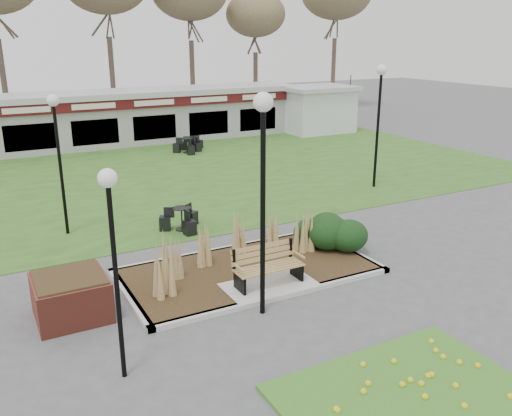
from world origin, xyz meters
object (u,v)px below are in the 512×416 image
bistro_set_a (182,222)px  patio_umbrella (349,106)px  bistro_set_d (187,148)px  service_hut (317,109)px  lamp_post_near_left (112,230)px  lamp_post_far_right (380,99)px  lamp_post_mid_left (57,134)px  bistro_set_c (194,145)px  food_pavilion (89,119)px  brick_planter (71,296)px  lamp_post_near_right (263,157)px  park_bench (267,265)px

bistro_set_a → patio_umbrella: bearing=38.4°
bistro_set_d → service_hut: bearing=13.1°
lamp_post_near_left → lamp_post_far_right: size_ratio=0.80×
lamp_post_mid_left → bistro_set_c: size_ratio=3.21×
bistro_set_c → service_hut: bearing=10.7°
bistro_set_a → bistro_set_d: size_ratio=0.95×
food_pavilion → lamp_post_near_left: (-4.00, -21.63, 1.31)m
bistro_set_a → lamp_post_near_left: bearing=-118.5°
brick_planter → bistro_set_c: brick_planter is taller
lamp_post_far_right → patio_umbrella: size_ratio=2.07×
brick_planter → lamp_post_near_right: 5.10m
food_pavilion → bistro_set_c: 5.97m
park_bench → lamp_post_far_right: size_ratio=0.36×
park_bench → brick_planter: 4.47m
bistro_set_d → patio_umbrella: bearing=10.4°
bistro_set_c → bistro_set_d: 0.77m
lamp_post_near_left → bistro_set_a: bearing=61.5°
lamp_post_far_right → bistro_set_c: lamp_post_far_right is taller
lamp_post_near_right → lamp_post_far_right: 11.29m
lamp_post_near_right → bistro_set_c: lamp_post_near_right is taller
lamp_post_near_right → lamp_post_far_right: lamp_post_near_right is taller
lamp_post_near_right → service_hut: bearing=52.9°
park_bench → bistro_set_c: bearing=74.1°
lamp_post_near_left → lamp_post_near_right: size_ratio=0.80×
patio_umbrella → lamp_post_mid_left: bearing=-149.3°
park_bench → bistro_set_d: park_bench is taller
lamp_post_mid_left → lamp_post_near_left: bearing=-92.9°
bistro_set_d → patio_umbrella: patio_umbrella is taller
lamp_post_near_left → bistro_set_a: lamp_post_near_left is taller
bistro_set_c → food_pavilion: bearing=141.4°
brick_planter → bistro_set_d: (8.40, 14.80, -0.20)m
lamp_post_mid_left → food_pavilion: bearing=75.2°
food_pavilion → lamp_post_far_right: size_ratio=5.16×
lamp_post_near_right → bistro_set_c: 18.20m
lamp_post_mid_left → bistro_set_d: (7.58, 9.45, -2.81)m
brick_planter → lamp_post_near_right: lamp_post_near_right is taller
lamp_post_far_right → bistro_set_d: bearing=113.5°
brick_planter → food_pavilion: 19.49m
lamp_post_mid_left → bistro_set_c: 13.18m
lamp_post_far_right → bistro_set_a: size_ratio=3.52×
park_bench → bistro_set_a: park_bench is taller
bistro_set_d → lamp_post_near_right: bearing=-105.8°
park_bench → bistro_set_d: bearing=75.6°
park_bench → bistro_set_c: (4.56, 16.07, -0.34)m
food_pavilion → bistro_set_a: (-0.37, -14.96, -1.22)m
lamp_post_mid_left → lamp_post_far_right: size_ratio=0.89×
brick_planter → bistro_set_a: 5.68m
park_bench → lamp_post_near_left: size_ratio=0.45×
lamp_post_near_right → bistro_set_d: lamp_post_near_right is taller
food_pavilion → service_hut: size_ratio=5.59×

